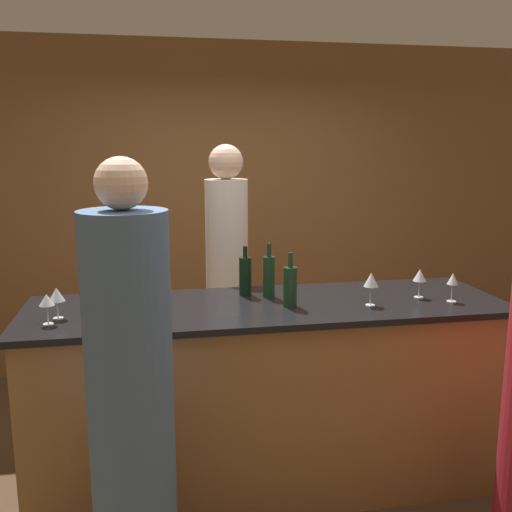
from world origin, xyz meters
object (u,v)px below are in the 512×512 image
at_px(wine_bottle_0, 245,275).
at_px(wine_bottle_2, 269,276).
at_px(guest_1, 131,407).
at_px(bartender, 227,294).
at_px(wine_bottle_1, 290,286).

relative_size(wine_bottle_0, wine_bottle_2, 0.92).
height_order(guest_1, wine_bottle_0, guest_1).
bearing_deg(wine_bottle_2, bartender, 103.55).
distance_m(wine_bottle_1, wine_bottle_2, 0.22).
height_order(bartender, wine_bottle_1, bartender).
bearing_deg(bartender, wine_bottle_1, 104.99).
height_order(wine_bottle_0, wine_bottle_1, wine_bottle_1).
height_order(guest_1, wine_bottle_2, guest_1).
xyz_separation_m(bartender, wine_bottle_0, (0.03, -0.58, 0.26)).
relative_size(guest_1, wine_bottle_1, 6.43).
height_order(bartender, guest_1, bartender).
bearing_deg(wine_bottle_0, guest_1, -123.84).
relative_size(bartender, wine_bottle_2, 6.22).
bearing_deg(bartender, wine_bottle_2, 103.55).
distance_m(guest_1, wine_bottle_0, 1.18).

